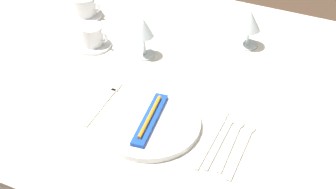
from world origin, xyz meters
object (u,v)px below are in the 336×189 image
coffee_cup_left (92,35)px  wine_glass_left (250,22)px  spoon_tea (244,143)px  wine_glass_centre (144,30)px  coffee_cup_right (85,5)px  spoon_soup (224,134)px  dinner_plate (150,123)px  toothbrush_package (150,119)px  spoon_dessert (234,137)px  fork_outer (105,102)px  dinner_knife (211,140)px

coffee_cup_left → wine_glass_left: (0.47, 0.21, 0.05)m
spoon_tea → wine_glass_centre: size_ratio=1.59×
coffee_cup_right → spoon_tea: bearing=-28.4°
spoon_soup → dinner_plate: bearing=-166.0°
spoon_soup → coffee_cup_left: coffee_cup_left is taller
spoon_tea → toothbrush_package: bearing=-171.4°
dinner_plate → coffee_cup_right: 0.64m
spoon_tea → coffee_cup_right: bearing=151.6°
toothbrush_package → wine_glass_left: wine_glass_left is taller
toothbrush_package → spoon_dessert: bearing=11.9°
fork_outer → spoon_dessert: size_ratio=0.97×
toothbrush_package → wine_glass_centre: wine_glass_centre is taller
wine_glass_centre → spoon_soup: bearing=-34.6°
toothbrush_package → wine_glass_centre: (-0.16, 0.30, 0.07)m
dinner_plate → spoon_tea: size_ratio=1.26×
toothbrush_package → dinner_knife: (0.17, 0.01, -0.02)m
coffee_cup_right → wine_glass_centre: (0.31, -0.14, 0.05)m
coffee_cup_right → wine_glass_centre: size_ratio=0.78×
dinner_knife → wine_glass_left: size_ratio=1.77×
coffee_cup_left → wine_glass_centre: 0.19m
spoon_tea → coffee_cup_left: size_ratio=2.23×
wine_glass_left → coffee_cup_left: bearing=-155.7°
spoon_dessert → coffee_cup_right: bearing=151.0°
spoon_tea → wine_glass_left: 0.48m
wine_glass_centre → coffee_cup_left: bearing=-173.3°
dinner_knife → spoon_dessert: 0.06m
wine_glass_centre → wine_glass_left: wine_glass_centre is taller
spoon_soup → spoon_tea: size_ratio=1.02×
coffee_cup_left → coffee_cup_right: size_ratio=0.91×
dinner_plate → wine_glass_centre: bearing=118.8°
fork_outer → wine_glass_centre: (0.00, 0.26, 0.09)m
dinner_knife → spoon_dessert: (0.05, 0.03, -0.00)m
coffee_cup_right → coffee_cup_left: bearing=-51.2°
spoon_tea → wine_glass_centre: (-0.42, 0.26, 0.09)m
fork_outer → coffee_cup_left: size_ratio=2.08×
coffee_cup_right → wine_glass_left: (0.60, 0.06, 0.05)m
fork_outer → spoon_dessert: bearing=1.9°
dinner_knife → coffee_cup_left: size_ratio=2.37×
spoon_tea → coffee_cup_left: (-0.60, 0.24, 0.04)m
spoon_soup → spoon_tea: same height
fork_outer → spoon_tea: spoon_tea is taller
dinner_knife → spoon_soup: spoon_soup is taller
dinner_plate → wine_glass_centre: size_ratio=2.00×
wine_glass_centre → toothbrush_package: bearing=-61.2°
dinner_knife → wine_glass_left: 0.49m
spoon_tea → coffee_cup_right: coffee_cup_right is taller
spoon_tea → coffee_cup_right: (-0.73, 0.39, 0.04)m
toothbrush_package → dinner_knife: toothbrush_package is taller
dinner_plate → toothbrush_package: 0.02m
dinner_plate → spoon_dessert: bearing=11.9°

